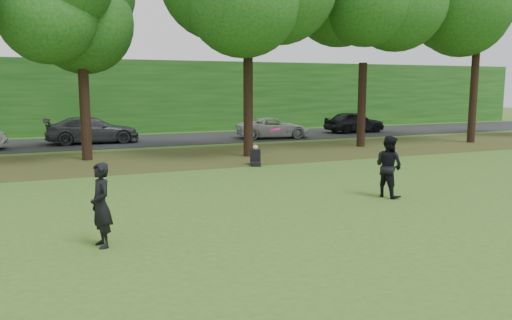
{
  "coord_description": "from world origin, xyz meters",
  "views": [
    {
      "loc": [
        -4.45,
        -9.03,
        3.24
      ],
      "look_at": [
        0.53,
        2.99,
        1.3
      ],
      "focal_mm": 35.0,
      "sensor_mm": 36.0,
      "label": 1
    }
  ],
  "objects_px": {
    "player_right": "(389,166)",
    "seated_person": "(255,158)",
    "frisbee": "(275,131)",
    "player_left": "(101,205)"
  },
  "relations": [
    {
      "from": "player_right",
      "to": "seated_person",
      "type": "relative_size",
      "value": 2.18
    },
    {
      "from": "seated_person",
      "to": "frisbee",
      "type": "bearing_deg",
      "value": -89.04
    },
    {
      "from": "player_right",
      "to": "seated_person",
      "type": "xyz_separation_m",
      "value": [
        -1.34,
        6.98,
        -0.59
      ]
    },
    {
      "from": "frisbee",
      "to": "seated_person",
      "type": "bearing_deg",
      "value": 71.14
    },
    {
      "from": "player_right",
      "to": "frisbee",
      "type": "height_order",
      "value": "frisbee"
    },
    {
      "from": "player_left",
      "to": "frisbee",
      "type": "bearing_deg",
      "value": 91.47
    },
    {
      "from": "frisbee",
      "to": "seated_person",
      "type": "xyz_separation_m",
      "value": [
        2.55,
        7.46,
        -1.82
      ]
    },
    {
      "from": "player_left",
      "to": "player_right",
      "type": "bearing_deg",
      "value": 88.06
    },
    {
      "from": "player_left",
      "to": "frisbee",
      "type": "relative_size",
      "value": 4.56
    },
    {
      "from": "player_left",
      "to": "frisbee",
      "type": "xyz_separation_m",
      "value": [
        4.35,
        1.11,
        1.27
      ]
    }
  ]
}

